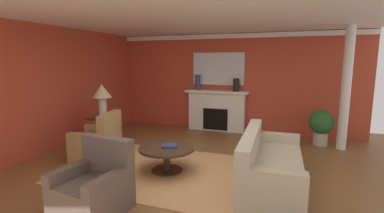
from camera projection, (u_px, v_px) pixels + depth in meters
ground_plane at (188, 172)px, 4.99m from camera, size 8.59×8.59×0.00m
wall_fireplace at (229, 83)px, 7.90m from camera, size 7.08×0.12×2.72m
wall_window at (52, 89)px, 6.15m from camera, size 0.12×7.21×2.72m
ceiling_panel at (194, 15)px, 4.83m from camera, size 7.08×7.21×0.06m
crown_moulding at (230, 36)px, 7.62m from camera, size 7.08×0.08×0.12m
area_rug at (167, 171)px, 5.05m from camera, size 3.58×2.42×0.01m
fireplace at (216, 112)px, 7.94m from camera, size 1.80×0.35×1.15m
mantel_mirror at (218, 69)px, 7.85m from camera, size 1.47×0.04×0.90m
sofa at (269, 167)px, 4.46m from camera, size 0.97×2.13×0.85m
armchair_near_window at (98, 143)px, 5.70m from camera, size 0.94×0.94×0.95m
armchair_facing_fireplace at (94, 190)px, 3.65m from camera, size 0.89×0.89×0.95m
coffee_table at (167, 153)px, 4.99m from camera, size 1.00×1.00×0.45m
side_table at (104, 129)px, 6.48m from camera, size 0.56×0.56×0.70m
table_lamp at (102, 94)px, 6.35m from camera, size 0.44×0.44×0.75m
vase_mantel_left at (198, 82)px, 7.94m from camera, size 0.14×0.14×0.44m
vase_mantel_right at (236, 85)px, 7.58m from camera, size 0.16×0.16×0.35m
book_red_cover at (169, 146)px, 4.97m from camera, size 0.30×0.27×0.04m
potted_plant at (321, 125)px, 6.56m from camera, size 0.56×0.56×0.83m
column_white at (346, 89)px, 6.11m from camera, size 0.20×0.20×2.72m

